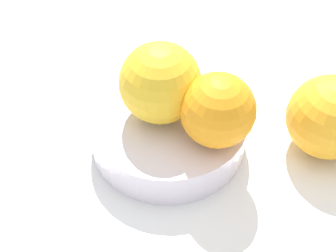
{
  "coord_description": "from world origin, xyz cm",
  "views": [
    {
      "loc": [
        -16.78,
        27.63,
        37.73
      ],
      "look_at": [
        0.0,
        0.0,
        2.47
      ],
      "focal_mm": 48.21,
      "sensor_mm": 36.0,
      "label": 1
    }
  ],
  "objects_px": {
    "orange_in_bowl_1": "(217,111)",
    "orange_in_bowl_0": "(161,82)",
    "orange_loose_0": "(329,117)",
    "fruit_bowl": "(168,129)"
  },
  "relations": [
    {
      "from": "fruit_bowl",
      "to": "orange_in_bowl_1",
      "type": "height_order",
      "value": "orange_in_bowl_1"
    },
    {
      "from": "orange_in_bowl_1",
      "to": "orange_loose_0",
      "type": "relative_size",
      "value": 0.82
    },
    {
      "from": "fruit_bowl",
      "to": "orange_in_bowl_0",
      "type": "relative_size",
      "value": 2.04
    },
    {
      "from": "orange_in_bowl_0",
      "to": "orange_loose_0",
      "type": "relative_size",
      "value": 0.93
    },
    {
      "from": "orange_in_bowl_0",
      "to": "orange_loose_0",
      "type": "height_order",
      "value": "orange_in_bowl_0"
    },
    {
      "from": "fruit_bowl",
      "to": "orange_in_bowl_1",
      "type": "distance_m",
      "value": 0.08
    },
    {
      "from": "orange_in_bowl_1",
      "to": "orange_in_bowl_0",
      "type": "bearing_deg",
      "value": -3.01
    },
    {
      "from": "orange_in_bowl_0",
      "to": "orange_in_bowl_1",
      "type": "distance_m",
      "value": 0.06
    },
    {
      "from": "fruit_bowl",
      "to": "orange_loose_0",
      "type": "height_order",
      "value": "orange_loose_0"
    },
    {
      "from": "orange_in_bowl_1",
      "to": "orange_loose_0",
      "type": "distance_m",
      "value": 0.13
    }
  ]
}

